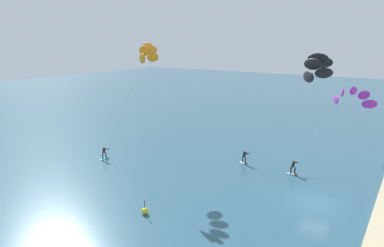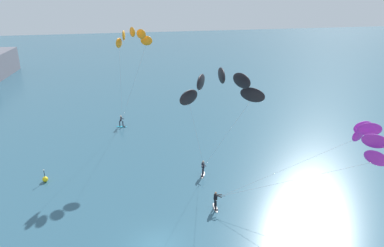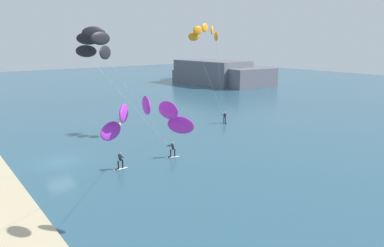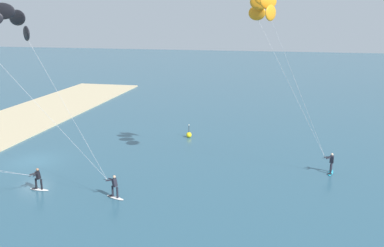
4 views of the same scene
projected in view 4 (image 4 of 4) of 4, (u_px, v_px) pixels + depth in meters
ground_plane at (33, 161)px, 37.38m from camera, size 240.00×240.00×0.00m
kitesurfer_nearshore at (7, 29)px, 28.99m from camera, size 6.46×9.54×13.12m
kitesurfer_far_out at (267, 14)px, 30.77m from camera, size 5.14×7.34×14.09m
marker_buoy at (189, 135)px, 44.51m from camera, size 0.56×0.56×1.38m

